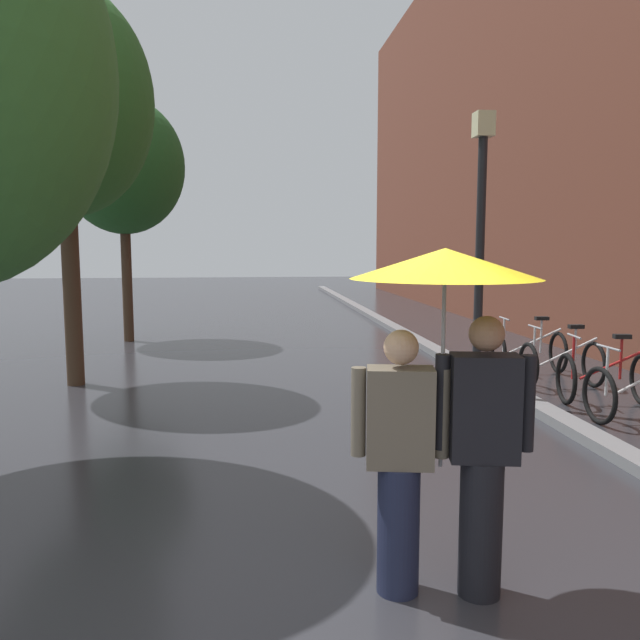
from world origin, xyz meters
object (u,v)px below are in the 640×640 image
parked_bicycle_1 (639,392)px  parked_bicycle_2 (605,377)px  parked_bicycle_4 (529,351)px  street_tree_2 (123,167)px  parked_bicycle_3 (561,363)px  couple_under_umbrella (443,369)px  street_lamp_post (480,234)px  street_tree_1 (63,102)px

parked_bicycle_1 → parked_bicycle_2: bearing=84.7°
parked_bicycle_2 → parked_bicycle_4: 2.11m
street_tree_2 → parked_bicycle_3: 9.84m
couple_under_umbrella → street_lamp_post: size_ratio=0.55×
street_tree_1 → parked_bicycle_4: size_ratio=5.28×
parked_bicycle_2 → couple_under_umbrella: size_ratio=0.55×
street_tree_1 → street_tree_2: street_tree_1 is taller
street_lamp_post → parked_bicycle_4: bearing=48.1°
parked_bicycle_3 → couple_under_umbrella: (-3.53, -5.24, 1.03)m
parked_bicycle_1 → parked_bicycle_3: (-0.00, 1.88, 0.00)m
street_tree_2 → parked_bicycle_1: 11.02m
parked_bicycle_3 → street_tree_1: bearing=171.6°
couple_under_umbrella → parked_bicycle_1: bearing=43.5°
parked_bicycle_3 → street_lamp_post: size_ratio=0.29×
parked_bicycle_4 → street_lamp_post: 3.03m
street_tree_2 → parked_bicycle_1: bearing=-45.4°
parked_bicycle_2 → couple_under_umbrella: bearing=-130.5°
street_lamp_post → street_tree_2: bearing=132.8°
street_tree_2 → parked_bicycle_2: (7.42, -6.58, -3.47)m
parked_bicycle_4 → parked_bicycle_1: bearing=-89.8°
parked_bicycle_1 → street_lamp_post: 2.77m
street_tree_1 → street_tree_2: (-0.01, 4.49, -0.38)m
street_tree_1 → parked_bicycle_2: bearing=-15.8°
parked_bicycle_4 → parked_bicycle_3: bearing=-89.6°
parked_bicycle_2 → parked_bicycle_3: same height
street_tree_1 → street_lamp_post: 6.31m
parked_bicycle_3 → parked_bicycle_4: 1.09m
parked_bicycle_3 → couple_under_umbrella: 6.40m
street_tree_2 → parked_bicycle_3: street_tree_2 is taller
street_tree_1 → parked_bicycle_4: street_tree_1 is taller
parked_bicycle_1 → parked_bicycle_2: 0.87m
street_tree_2 → street_lamp_post: bearing=-47.2°
parked_bicycle_4 → street_tree_1: bearing=-179.9°
parked_bicycle_1 → parked_bicycle_2: size_ratio=0.94×
street_tree_1 → parked_bicycle_3: (7.33, -1.08, -3.85)m
couple_under_umbrella → street_tree_2: bearing=109.4°
street_tree_2 → parked_bicycle_3: bearing=-37.2°
parked_bicycle_1 → parked_bicycle_3: size_ratio=0.99×
parked_bicycle_2 → parked_bicycle_3: size_ratio=1.06×
parked_bicycle_2 → parked_bicycle_4: bearing=92.5°
parked_bicycle_1 → couple_under_umbrella: size_ratio=0.52×
street_tree_1 → parked_bicycle_3: size_ratio=5.37×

